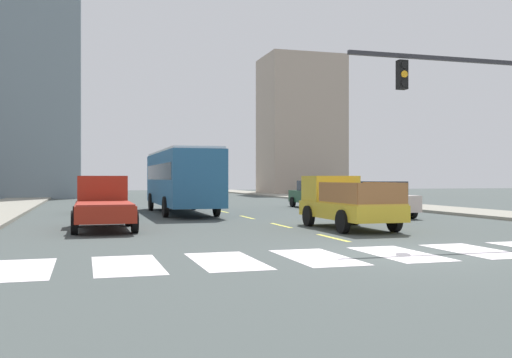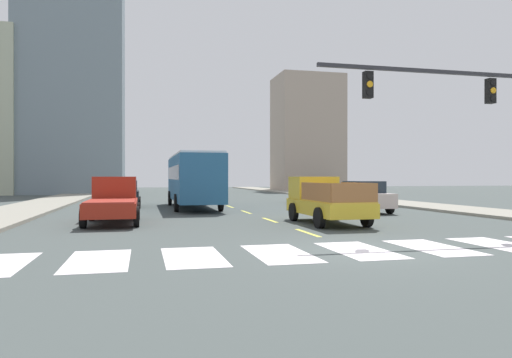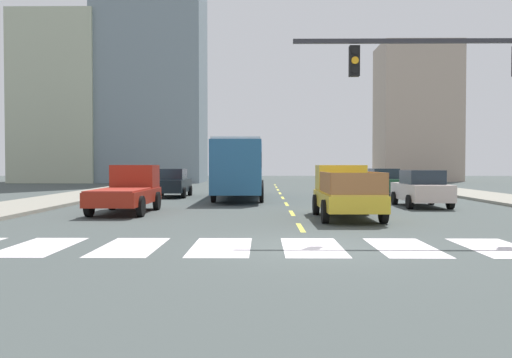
{
  "view_description": "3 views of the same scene",
  "coord_description": "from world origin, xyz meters",
  "views": [
    {
      "loc": [
        -7.44,
        -12.71,
        1.86
      ],
      "look_at": [
        -1.52,
        7.33,
        1.84
      ],
      "focal_mm": 40.78,
      "sensor_mm": 36.0,
      "label": 1
    },
    {
      "loc": [
        -5.57,
        -11.46,
        1.94
      ],
      "look_at": [
        0.47,
        13.61,
        1.84
      ],
      "focal_mm": 33.05,
      "sensor_mm": 36.0,
      "label": 2
    },
    {
      "loc": [
        -1.2,
        -12.86,
        1.99
      ],
      "look_at": [
        -1.55,
        16.06,
        1.2
      ],
      "focal_mm": 37.77,
      "sensor_mm": 36.0,
      "label": 3
    }
  ],
  "objects": [
    {
      "name": "pickup_dark",
      "position": [
        -6.79,
        9.45,
        0.92
      ],
      "size": [
        2.18,
        5.2,
        1.96
      ],
      "rotation": [
        0.0,
        0.0,
        0.05
      ],
      "color": "maroon",
      "rests_on": "ground"
    },
    {
      "name": "crosswalk_stripe_4",
      "position": [
        0.0,
        0.0,
        0.0
      ],
      "size": [
        1.42,
        3.06,
        0.01
      ],
      "primitive_type": "cube",
      "color": "silver",
      "rests_on": "ground"
    },
    {
      "name": "lane_dash_1",
      "position": [
        0.0,
        9.0,
        0.0
      ],
      "size": [
        0.16,
        2.4,
        0.01
      ],
      "primitive_type": "cube",
      "color": "#DBD346",
      "rests_on": "ground"
    },
    {
      "name": "crosswalk_stripe_2",
      "position": [
        -4.39,
        0.0,
        0.0
      ],
      "size": [
        1.42,
        3.06,
        0.01
      ],
      "primitive_type": "cube",
      "color": "silver",
      "rests_on": "ground"
    },
    {
      "name": "lane_dash_0",
      "position": [
        0.0,
        4.0,
        0.0
      ],
      "size": [
        0.16,
        2.4,
        0.01
      ],
      "primitive_type": "cube",
      "color": "#DBD346",
      "rests_on": "ground"
    },
    {
      "name": "lane_dash_7",
      "position": [
        0.0,
        39.0,
        0.0
      ],
      "size": [
        0.16,
        2.4,
        0.01
      ],
      "primitive_type": "cube",
      "color": "#DBD346",
      "rests_on": "ground"
    },
    {
      "name": "crosswalk_stripe_3",
      "position": [
        -2.19,
        0.0,
        0.0
      ],
      "size": [
        1.42,
        3.06,
        0.01
      ],
      "primitive_type": "cube",
      "color": "silver",
      "rests_on": "ground"
    },
    {
      "name": "sedan_near_right",
      "position": [
        -6.72,
        19.85,
        0.86
      ],
      "size": [
        2.02,
        4.4,
        1.72
      ],
      "rotation": [
        0.0,
        0.0,
        0.01
      ],
      "color": "black",
      "rests_on": "ground"
    },
    {
      "name": "pickup_stakebed",
      "position": [
        1.89,
        7.24,
        0.94
      ],
      "size": [
        2.18,
        5.2,
        1.96
      ],
      "rotation": [
        0.0,
        0.0,
        -0.04
      ],
      "color": "gold",
      "rests_on": "ground"
    },
    {
      "name": "sidewalk_right",
      "position": [
        12.25,
        18.0,
        0.07
      ],
      "size": [
        3.76,
        110.0,
        0.15
      ],
      "primitive_type": "cube",
      "color": "gray",
      "rests_on": "ground"
    },
    {
      "name": "ground_plane",
      "position": [
        0.0,
        0.0,
        0.0
      ],
      "size": [
        160.0,
        160.0,
        0.0
      ],
      "primitive_type": "plane",
      "color": "#414947"
    },
    {
      "name": "sidewalk_left",
      "position": [
        -12.25,
        18.0,
        0.07
      ],
      "size": [
        3.76,
        110.0,
        0.15
      ],
      "primitive_type": "cube",
      "color": "gray",
      "rests_on": "ground"
    },
    {
      "name": "lane_dash_6",
      "position": [
        0.0,
        34.0,
        0.0
      ],
      "size": [
        0.16,
        2.4,
        0.01
      ],
      "primitive_type": "cube",
      "color": "#DBD346",
      "rests_on": "ground"
    },
    {
      "name": "sedan_mid",
      "position": [
        6.51,
        21.61,
        0.86
      ],
      "size": [
        2.02,
        4.4,
        1.72
      ],
      "rotation": [
        0.0,
        0.0,
        0.01
      ],
      "color": "#1C472C",
      "rests_on": "ground"
    },
    {
      "name": "lane_dash_5",
      "position": [
        0.0,
        29.0,
        0.0
      ],
      "size": [
        0.16,
        2.4,
        0.01
      ],
      "primitive_type": "cube",
      "color": "#DBD346",
      "rests_on": "ground"
    },
    {
      "name": "sedan_near_left",
      "position": [
        6.23,
        12.36,
        0.86
      ],
      "size": [
        2.02,
        4.4,
        1.72
      ],
      "rotation": [
        0.0,
        0.0,
        -0.01
      ],
      "color": "beige",
      "rests_on": "ground"
    },
    {
      "name": "lane_dash_4",
      "position": [
        0.0,
        24.0,
        0.0
      ],
      "size": [
        0.16,
        2.4,
        0.01
      ],
      "primitive_type": "cube",
      "color": "#DBD346",
      "rests_on": "ground"
    },
    {
      "name": "crosswalk_stripe_5",
      "position": [
        2.19,
        0.0,
        0.0
      ],
      "size": [
        1.42,
        3.06,
        0.01
      ],
      "primitive_type": "cube",
      "color": "silver",
      "rests_on": "ground"
    },
    {
      "name": "block_mid_right",
      "position": [
        -23.36,
        47.44,
        9.13
      ],
      "size": [
        9.1,
        9.67,
        18.26
      ],
      "primitive_type": "cube",
      "color": "#AEB59A",
      "rests_on": "ground"
    },
    {
      "name": "city_bus",
      "position": [
        -2.5,
        18.03,
        1.95
      ],
      "size": [
        2.72,
        10.8,
        3.32
      ],
      "rotation": [
        0.0,
        0.0,
        -0.01
      ],
      "color": "#265E8D",
      "rests_on": "ground"
    },
    {
      "name": "lane_dash_3",
      "position": [
        0.0,
        19.0,
        0.0
      ],
      "size": [
        0.16,
        2.4,
        0.01
      ],
      "primitive_type": "cube",
      "color": "#DBD346",
      "rests_on": "ground"
    },
    {
      "name": "block_mid_left",
      "position": [
        17.38,
        52.38,
        8.16
      ],
      "size": [
        9.07,
        7.35,
        16.32
      ],
      "primitive_type": "cube",
      "color": "tan",
      "rests_on": "ground"
    },
    {
      "name": "crosswalk_stripe_1",
      "position": [
        -6.58,
        0.0,
        0.0
      ],
      "size": [
        1.42,
        3.06,
        0.01
      ],
      "primitive_type": "cube",
      "color": "silver",
      "rests_on": "ground"
    },
    {
      "name": "lane_dash_2",
      "position": [
        0.0,
        14.0,
        0.0
      ],
      "size": [
        0.16,
        2.4,
        0.01
      ],
      "primitive_type": "cube",
      "color": "#DBD346",
      "rests_on": "ground"
    },
    {
      "name": "crosswalk_stripe_6",
      "position": [
        4.39,
        0.0,
        0.0
      ],
      "size": [
        1.42,
        3.06,
        0.01
      ],
      "primitive_type": "cube",
      "color": "silver",
      "rests_on": "ground"
    }
  ]
}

